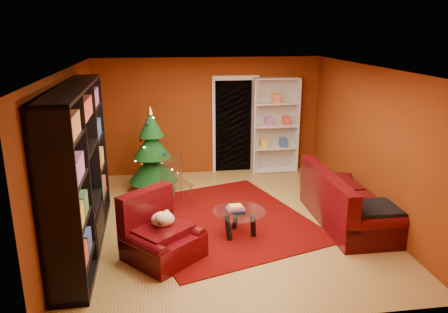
{
  "coord_description": "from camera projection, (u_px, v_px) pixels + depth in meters",
  "views": [
    {
      "loc": [
        -1.04,
        -6.83,
        3.22
      ],
      "look_at": [
        0.0,
        0.4,
        1.05
      ],
      "focal_mm": 35.0,
      "sensor_mm": 36.0,
      "label": 1
    }
  ],
  "objects": [
    {
      "name": "acrylic_chair",
      "position": [
        177.0,
        184.0,
        7.99
      ],
      "size": [
        0.63,
        0.65,
        0.91
      ],
      "primitive_type": null,
      "rotation": [
        0.0,
        0.0,
        0.43
      ],
      "color": "#66605B",
      "rests_on": "rug"
    },
    {
      "name": "rug",
      "position": [
        222.0,
        220.0,
        7.58
      ],
      "size": [
        3.56,
        3.85,
        0.02
      ],
      "primitive_type": "cube",
      "rotation": [
        0.0,
        0.0,
        0.31
      ],
      "color": "#5C0604",
      "rests_on": "floor"
    },
    {
      "name": "ceiling",
      "position": [
        228.0,
        67.0,
        6.79
      ],
      "size": [
        5.0,
        5.5,
        0.05
      ],
      "primitive_type": "cube",
      "color": "silver",
      "rests_on": "wall_back"
    },
    {
      "name": "dog",
      "position": [
        163.0,
        219.0,
        6.24
      ],
      "size": [
        0.5,
        0.49,
        0.26
      ],
      "primitive_type": null,
      "rotation": [
        0.0,
        0.0,
        0.72
      ],
      "color": "beige",
      "rests_on": "armchair"
    },
    {
      "name": "gift_box_red",
      "position": [
        155.0,
        171.0,
        9.8
      ],
      "size": [
        0.27,
        0.27,
        0.22
      ],
      "primitive_type": "cube",
      "rotation": [
        0.0,
        0.0,
        -0.25
      ],
      "color": "#9A301B",
      "rests_on": "floor"
    },
    {
      "name": "christmas_tree",
      "position": [
        152.0,
        151.0,
        8.71
      ],
      "size": [
        1.21,
        1.21,
        1.76
      ],
      "primitive_type": null,
      "rotation": [
        0.0,
        0.0,
        0.26
      ],
      "color": "#0D3F15",
      "rests_on": "floor"
    },
    {
      "name": "floor",
      "position": [
        227.0,
        222.0,
        7.55
      ],
      "size": [
        5.0,
        5.5,
        0.05
      ],
      "primitive_type": "cube",
      "color": "#A07D3E",
      "rests_on": "ground"
    },
    {
      "name": "doorway",
      "position": [
        236.0,
        127.0,
        9.91
      ],
      "size": [
        1.06,
        0.6,
        2.16
      ],
      "primitive_type": null,
      "color": "black",
      "rests_on": "floor"
    },
    {
      "name": "wall_right",
      "position": [
        372.0,
        143.0,
        7.51
      ],
      "size": [
        0.05,
        5.5,
        2.6
      ],
      "primitive_type": "cube",
      "color": "maroon",
      "rests_on": "ground"
    },
    {
      "name": "media_unit",
      "position": [
        79.0,
        170.0,
        6.35
      ],
      "size": [
        0.57,
        3.2,
        2.44
      ],
      "primitive_type": null,
      "rotation": [
        0.0,
        0.0,
        0.03
      ],
      "color": "black",
      "rests_on": "floor"
    },
    {
      "name": "armchair",
      "position": [
        163.0,
        234.0,
        6.22
      ],
      "size": [
        1.41,
        1.41,
        0.78
      ],
      "primitive_type": null,
      "rotation": [
        0.0,
        0.0,
        0.72
      ],
      "color": "#40060A",
      "rests_on": "rug"
    },
    {
      "name": "wall_back",
      "position": [
        209.0,
        116.0,
        9.8
      ],
      "size": [
        5.0,
        0.05,
        2.6
      ],
      "primitive_type": "cube",
      "color": "maroon",
      "rests_on": "ground"
    },
    {
      "name": "wall_left",
      "position": [
        68.0,
        155.0,
        6.83
      ],
      "size": [
        0.05,
        5.5,
        2.6
      ],
      "primitive_type": "cube",
      "color": "maroon",
      "rests_on": "ground"
    },
    {
      "name": "sofa",
      "position": [
        348.0,
        197.0,
        7.37
      ],
      "size": [
        0.98,
        2.17,
        0.93
      ],
      "primitive_type": null,
      "rotation": [
        0.0,
        0.0,
        1.57
      ],
      "color": "#40060A",
      "rests_on": "rug"
    },
    {
      "name": "coffee_table",
      "position": [
        239.0,
        223.0,
        6.96
      ],
      "size": [
        0.89,
        0.89,
        0.53
      ],
      "primitive_type": null,
      "rotation": [
        0.0,
        0.0,
        0.05
      ],
      "color": "gray",
      "rests_on": "rug"
    },
    {
      "name": "gift_box_green",
      "position": [
        168.0,
        190.0,
        8.64
      ],
      "size": [
        0.28,
        0.28,
        0.23
      ],
      "primitive_type": "cube",
      "rotation": [
        0.0,
        0.0,
        -0.22
      ],
      "color": "#1D5520",
      "rests_on": "floor"
    },
    {
      "name": "white_bookshelf",
      "position": [
        275.0,
        126.0,
        9.88
      ],
      "size": [
        1.03,
        0.37,
        2.22
      ],
      "primitive_type": null,
      "rotation": [
        0.0,
        0.0,
        -0.0
      ],
      "color": "white",
      "rests_on": "floor"
    }
  ]
}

